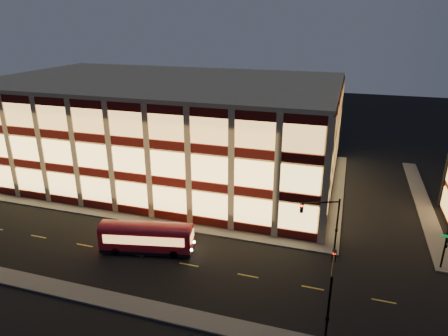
% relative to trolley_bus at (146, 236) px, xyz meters
% --- Properties ---
extents(ground, '(200.00, 200.00, 0.00)m').
position_rel_trolley_bus_xyz_m(ground, '(-4.92, 4.92, -1.78)').
color(ground, black).
rests_on(ground, ground).
extents(sidewalk_office_south, '(54.00, 2.00, 0.15)m').
position_rel_trolley_bus_xyz_m(sidewalk_office_south, '(-7.92, 5.92, -1.70)').
color(sidewalk_office_south, '#514F4C').
rests_on(sidewalk_office_south, ground).
extents(sidewalk_office_east, '(2.00, 30.00, 0.15)m').
position_rel_trolley_bus_xyz_m(sidewalk_office_east, '(18.08, 21.92, -1.70)').
color(sidewalk_office_east, '#514F4C').
rests_on(sidewalk_office_east, ground).
extents(sidewalk_tower_west, '(2.00, 30.00, 0.15)m').
position_rel_trolley_bus_xyz_m(sidewalk_tower_west, '(29.08, 21.92, -1.70)').
color(sidewalk_tower_west, '#514F4C').
rests_on(sidewalk_tower_west, ground).
extents(sidewalk_near, '(100.00, 2.00, 0.15)m').
position_rel_trolley_bus_xyz_m(sidewalk_near, '(-4.92, -8.08, -1.70)').
color(sidewalk_near, '#514F4C').
rests_on(sidewalk_near, ground).
extents(office_building, '(50.45, 30.45, 14.50)m').
position_rel_trolley_bus_xyz_m(office_building, '(-7.83, 21.84, 5.47)').
color(office_building, tan).
rests_on(office_building, ground).
extents(traffic_signal_far, '(3.79, 1.87, 6.00)m').
position_rel_trolley_bus_xyz_m(traffic_signal_far, '(17.29, 5.16, 2.34)').
color(traffic_signal_far, black).
rests_on(traffic_signal_far, ground).
extents(traffic_signal_near, '(0.32, 4.45, 6.00)m').
position_rel_trolley_bus_xyz_m(traffic_signal_near, '(18.58, -6.11, 2.35)').
color(traffic_signal_near, black).
rests_on(traffic_signal_near, ground).
extents(trolley_bus, '(9.75, 4.29, 3.21)m').
position_rel_trolley_bus_xyz_m(trolley_bus, '(0.00, 0.00, 0.00)').
color(trolley_bus, '#9B0814').
rests_on(trolley_bus, ground).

